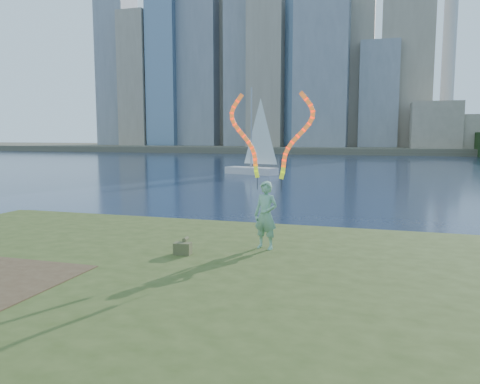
% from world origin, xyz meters
% --- Properties ---
extents(ground, '(320.00, 320.00, 0.00)m').
position_xyz_m(ground, '(0.00, 0.00, 0.00)').
color(ground, '#18253E').
rests_on(ground, ground).
extents(grassy_knoll, '(20.00, 18.00, 0.80)m').
position_xyz_m(grassy_knoll, '(0.00, -2.30, 0.34)').
color(grassy_knoll, '#374619').
rests_on(grassy_knoll, ground).
extents(far_shore, '(320.00, 40.00, 1.20)m').
position_xyz_m(far_shore, '(0.00, 95.00, 0.60)').
color(far_shore, '#504A3A').
rests_on(far_shore, ground).
extents(woman_with_ribbons, '(1.98, 0.66, 4.01)m').
position_xyz_m(woman_with_ribbons, '(2.38, 0.86, 2.21)').
color(woman_with_ribbons, '#196E3E').
rests_on(woman_with_ribbons, grassy_knoll).
extents(canvas_bag, '(0.40, 0.46, 0.36)m').
position_xyz_m(canvas_bag, '(0.67, -0.24, 0.95)').
color(canvas_bag, '#454728').
rests_on(canvas_bag, grassy_knoll).
extents(sailboat, '(5.13, 2.96, 7.78)m').
position_xyz_m(sailboat, '(-6.06, 30.73, 1.34)').
color(sailboat, beige).
rests_on(sailboat, ground).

